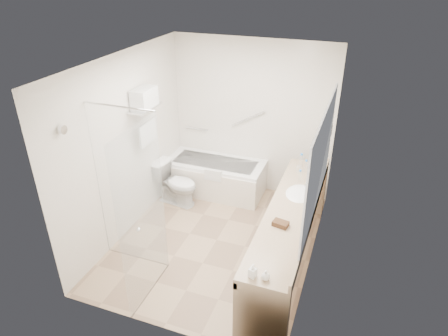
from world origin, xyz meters
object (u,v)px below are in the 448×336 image
(vanity_counter, at_px, (290,224))
(amenity_basket, at_px, (281,224))
(bathtub, at_px, (215,176))
(toilet, at_px, (176,184))
(water_bottle_left, at_px, (300,176))

(vanity_counter, bearing_deg, amenity_basket, -97.47)
(bathtub, relative_size, toilet, 2.28)
(vanity_counter, height_order, water_bottle_left, water_bottle_left)
(toilet, height_order, water_bottle_left, water_bottle_left)
(bathtub, height_order, toilet, toilet)
(vanity_counter, xyz_separation_m, amenity_basket, (-0.05, -0.37, 0.24))
(toilet, bearing_deg, water_bottle_left, -86.18)
(toilet, relative_size, amenity_basket, 4.09)
(vanity_counter, bearing_deg, toilet, 156.71)
(bathtub, bearing_deg, vanity_counter, -42.35)
(toilet, bearing_deg, amenity_basket, -114.48)
(bathtub, height_order, vanity_counter, vanity_counter)
(amenity_basket, bearing_deg, toilet, 147.73)
(amenity_basket, bearing_deg, vanity_counter, 82.53)
(vanity_counter, xyz_separation_m, toilet, (-1.97, 0.85, -0.30))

